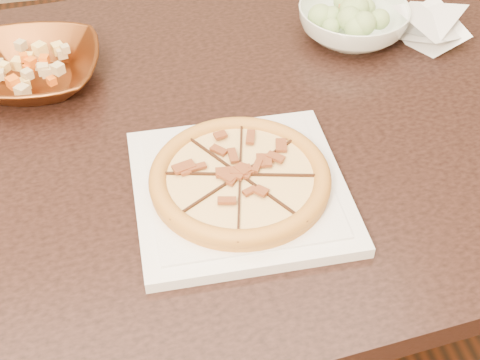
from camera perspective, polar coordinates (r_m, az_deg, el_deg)
The scene contains 7 objects.
dining_table at distance 1.15m, azimuth -5.58°, elevation 0.80°, with size 1.55×1.08×0.75m.
plate at distance 0.96m, azimuth 0.00°, elevation -0.84°, with size 0.31×0.31×0.02m.
pizza at distance 0.95m, azimuth -0.00°, elevation 0.17°, with size 0.26×0.26×0.03m.
bronze_bowl at distance 1.22m, azimuth -17.29°, elevation 8.94°, with size 0.23×0.23×0.06m, color brown.
mixed_dish at distance 1.20m, azimuth -17.72°, elevation 10.59°, with size 0.12×0.11×0.03m.
salad_bowl at distance 1.31m, azimuth 9.60°, elevation 13.12°, with size 0.21×0.21×0.07m, color white.
cling_film at distance 1.33m, azimuth 15.46°, elevation 12.18°, with size 0.16×0.13×0.05m, color white, non-canonical shape.
Camera 1 is at (0.04, -0.77, 1.44)m, focal length 50.00 mm.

